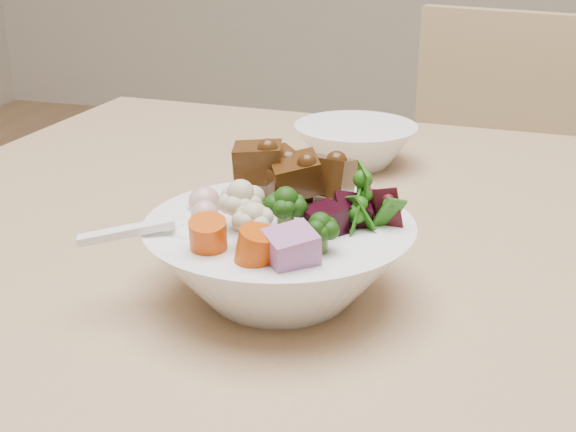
{
  "coord_description": "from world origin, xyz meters",
  "views": [
    {
      "loc": [
        0.08,
        -0.65,
        1.0
      ],
      "look_at": [
        -0.06,
        -0.17,
        0.8
      ],
      "focal_mm": 50.0,
      "sensor_mm": 36.0,
      "label": 1
    }
  ],
  "objects": [
    {
      "name": "soup_spoon",
      "position": [
        -0.13,
        -0.2,
        0.79
      ],
      "size": [
        0.09,
        0.05,
        0.02
      ],
      "rotation": [
        0.0,
        0.0,
        0.41
      ],
      "color": "white",
      "rests_on": "food_bowl"
    },
    {
      "name": "food_bowl",
      "position": [
        -0.06,
        -0.16,
        0.77
      ],
      "size": [
        0.19,
        0.19,
        0.1
      ],
      "color": "white",
      "rests_on": "dining_table"
    },
    {
      "name": "side_bowl",
      "position": [
        -0.08,
        0.15,
        0.76
      ],
      "size": [
        0.13,
        0.13,
        0.04
      ],
      "primitive_type": null,
      "color": "white",
      "rests_on": "dining_table"
    },
    {
      "name": "chair_far",
      "position": [
        0.09,
        0.54,
        0.47
      ],
      "size": [
        0.47,
        0.47,
        0.84
      ],
      "rotation": [
        0.0,
        0.0,
        -0.25
      ],
      "color": "tan",
      "rests_on": "ground"
    }
  ]
}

